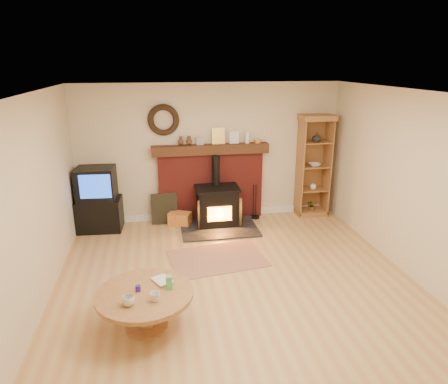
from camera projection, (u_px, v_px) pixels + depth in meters
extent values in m
plane|color=tan|center=(239.00, 290.00, 5.43)|extent=(5.50, 5.50, 0.00)
cube|color=beige|center=(210.00, 153.00, 7.60)|extent=(5.00, 0.02, 2.60)
cube|color=beige|center=(335.00, 345.00, 2.45)|extent=(5.00, 0.02, 2.60)
cube|color=beige|center=(29.00, 212.00, 4.61)|extent=(0.02, 5.50, 2.60)
cube|color=beige|center=(420.00, 189.00, 5.43)|extent=(0.02, 5.50, 2.60)
cube|color=white|center=(242.00, 94.00, 4.62)|extent=(5.00, 5.50, 0.02)
cube|color=white|center=(211.00, 214.00, 7.96)|extent=(5.00, 0.04, 0.12)
torus|color=black|center=(163.00, 120.00, 7.20)|extent=(0.57, 0.11, 0.57)
cube|color=maroon|center=(211.00, 186.00, 7.73)|extent=(2.00, 0.15, 1.30)
cube|color=#392212|center=(211.00, 149.00, 7.47)|extent=(2.20, 0.22, 0.18)
cube|color=#999999|center=(200.00, 141.00, 7.39)|extent=(0.13, 0.05, 0.14)
cube|color=gold|center=(218.00, 136.00, 7.44)|extent=(0.24, 0.06, 0.30)
cube|color=white|center=(234.00, 138.00, 7.51)|extent=(0.18, 0.05, 0.22)
cylinder|color=white|center=(247.00, 137.00, 7.53)|extent=(0.08, 0.08, 0.22)
cylinder|color=gold|center=(257.00, 141.00, 7.58)|extent=(0.14, 0.14, 0.07)
cube|color=black|center=(219.00, 228.00, 7.40)|extent=(1.40, 1.00, 0.03)
cube|color=black|center=(217.00, 206.00, 7.48)|extent=(0.73, 0.52, 0.68)
cube|color=black|center=(217.00, 188.00, 7.37)|extent=(0.80, 0.57, 0.04)
cylinder|color=black|center=(216.00, 170.00, 7.41)|extent=(0.14, 0.14, 0.56)
cube|color=orange|center=(220.00, 214.00, 7.24)|extent=(0.44, 0.02, 0.27)
cube|color=black|center=(201.00, 213.00, 7.23)|extent=(0.17, 0.23, 0.54)
cube|color=black|center=(237.00, 211.00, 7.34)|extent=(0.17, 0.23, 0.54)
cube|color=brown|center=(217.00, 258.00, 6.28)|extent=(1.57, 1.19, 0.01)
cube|color=black|center=(99.00, 214.00, 7.30)|extent=(0.84, 0.61, 0.59)
cube|color=black|center=(96.00, 184.00, 7.12)|extent=(0.70, 0.60, 0.59)
cube|color=blue|center=(95.00, 187.00, 6.85)|extent=(0.53, 0.05, 0.42)
cube|color=#9B6832|center=(310.00, 212.00, 8.11)|extent=(0.58, 0.42, 0.10)
cube|color=#9B6832|center=(310.00, 165.00, 8.01)|extent=(0.58, 0.02, 1.85)
cube|color=#9B6832|center=(300.00, 168.00, 7.78)|extent=(0.02, 0.42, 1.85)
cube|color=#9B6832|center=(327.00, 167.00, 7.87)|extent=(0.02, 0.42, 1.85)
cube|color=#9B6832|center=(317.00, 117.00, 7.52)|extent=(0.64, 0.46, 0.10)
cube|color=#9B6832|center=(312.00, 189.00, 7.96)|extent=(0.54, 0.38, 0.02)
cube|color=#9B6832|center=(314.00, 166.00, 7.81)|extent=(0.54, 0.38, 0.02)
cube|color=#9B6832|center=(315.00, 142.00, 7.66)|extent=(0.54, 0.38, 0.02)
imported|color=white|center=(317.00, 137.00, 7.59)|extent=(0.17, 0.17, 0.18)
imported|color=white|center=(315.00, 165.00, 7.75)|extent=(0.23, 0.23, 0.06)
sphere|color=white|center=(313.00, 187.00, 7.89)|extent=(0.12, 0.12, 0.12)
imported|color=#4EB45E|center=(312.00, 205.00, 8.01)|extent=(0.20, 0.17, 0.22)
cube|color=yellow|center=(180.00, 219.00, 7.53)|extent=(0.47, 0.40, 0.25)
cube|color=black|center=(164.00, 209.00, 7.57)|extent=(0.49, 0.13, 0.59)
cylinder|color=black|center=(255.00, 217.00, 7.90)|extent=(0.16, 0.16, 0.04)
cylinder|color=black|center=(253.00, 202.00, 7.79)|extent=(0.02, 0.02, 0.70)
cylinder|color=black|center=(256.00, 201.00, 7.80)|extent=(0.02, 0.02, 0.70)
cylinder|color=brown|center=(147.00, 326.00, 4.66)|extent=(0.49, 0.49, 0.03)
cylinder|color=brown|center=(146.00, 311.00, 4.59)|extent=(0.18, 0.18, 0.39)
cylinder|color=brown|center=(145.00, 294.00, 4.52)|extent=(1.11, 1.11, 0.05)
imported|color=white|center=(128.00, 301.00, 4.26)|extent=(0.14, 0.14, 0.11)
imported|color=white|center=(155.00, 297.00, 4.34)|extent=(0.11, 0.11, 0.10)
imported|color=#4C331E|center=(155.00, 283.00, 4.68)|extent=(0.18, 0.25, 0.02)
cylinder|color=navy|center=(138.00, 288.00, 4.53)|extent=(0.06, 0.06, 0.07)
cube|color=#4EB45E|center=(169.00, 282.00, 4.57)|extent=(0.07, 0.07, 0.16)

